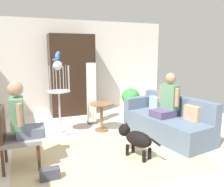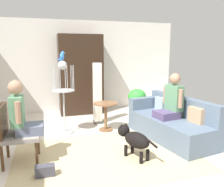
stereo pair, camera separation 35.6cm
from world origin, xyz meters
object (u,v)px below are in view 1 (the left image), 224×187
at_px(couch, 167,121).
at_px(armoire_cabinet, 72,75).
at_px(column_lamp, 91,94).
at_px(handbag, 50,174).
at_px(armchair, 11,133).
at_px(parrot, 57,56).
at_px(round_end_table, 102,112).
at_px(person_on_armchair, 21,115).
at_px(bird_cage_stand, 59,93).
at_px(dog, 135,138).
at_px(person_on_couch, 168,99).
at_px(potted_plant, 131,100).

distance_m(couch, armoire_cabinet, 2.89).
bearing_deg(column_lamp, armoire_cabinet, 101.98).
bearing_deg(handbag, column_lamp, 60.05).
bearing_deg(armchair, parrot, 52.44).
relative_size(round_end_table, column_lamp, 0.43).
height_order(armchair, person_on_armchair, person_on_armchair).
distance_m(person_on_armchair, bird_cage_stand, 1.36).
height_order(dog, bird_cage_stand, bird_cage_stand).
bearing_deg(parrot, person_on_couch, -24.54).
xyz_separation_m(parrot, column_lamp, (0.82, 0.48, -0.89)).
xyz_separation_m(armchair, parrot, (0.88, 1.14, 1.07)).
relative_size(couch, potted_plant, 2.42).
xyz_separation_m(dog, handbag, (-1.40, -0.20, -0.24)).
height_order(bird_cage_stand, potted_plant, bird_cage_stand).
bearing_deg(handbag, couch, 18.52).
bearing_deg(armoire_cabinet, person_on_armchair, -116.23).
height_order(dog, handbag, dog).
bearing_deg(handbag, dog, 8.14).
bearing_deg(round_end_table, armoire_cabinet, 99.76).
xyz_separation_m(potted_plant, armoire_cabinet, (-1.18, 1.21, 0.54)).
bearing_deg(column_lamp, round_end_table, -84.52).
height_order(person_on_couch, potted_plant, person_on_couch).
bearing_deg(bird_cage_stand, person_on_armchair, -122.27).
height_order(couch, armoire_cabinet, armoire_cabinet).
xyz_separation_m(armchair, bird_cage_stand, (0.88, 1.14, 0.33)).
xyz_separation_m(parrot, potted_plant, (1.78, 0.33, -1.08)).
bearing_deg(potted_plant, column_lamp, 171.04).
bearing_deg(armoire_cabinet, bird_cage_stand, -111.29).
height_order(round_end_table, armoire_cabinet, armoire_cabinet).
bearing_deg(handbag, round_end_table, 50.88).
bearing_deg(person_on_couch, armchair, -175.30).
height_order(couch, handbag, couch).
xyz_separation_m(round_end_table, potted_plant, (0.90, 0.41, 0.12)).
xyz_separation_m(person_on_couch, person_on_armchair, (-2.70, -0.24, 0.02)).
relative_size(person_on_armchair, dog, 1.07).
height_order(parrot, column_lamp, parrot).
bearing_deg(dog, handbag, -171.86).
relative_size(couch, column_lamp, 1.37).
distance_m(armchair, person_on_armchair, 0.30).
bearing_deg(round_end_table, armchair, -148.97).
relative_size(couch, armoire_cabinet, 0.92).
height_order(armchair, person_on_couch, person_on_couch).
height_order(round_end_table, handbag, round_end_table).
distance_m(round_end_table, handbag, 2.08).
xyz_separation_m(parrot, armoire_cabinet, (0.60, 1.54, -0.54)).
xyz_separation_m(round_end_table, parrot, (-0.88, 0.08, 1.20)).
distance_m(person_on_couch, round_end_table, 1.42).
height_order(dog, parrot, parrot).
bearing_deg(person_on_couch, dog, -150.31).
bearing_deg(dog, armoire_cabinet, 97.19).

